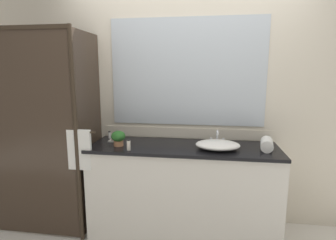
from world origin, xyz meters
TOP-DOWN VIEW (x-y plane):
  - ground_plane at (0.00, 0.00)m, footprint 8.00×8.00m
  - wall_back_with_mirror at (0.00, 0.34)m, footprint 4.40×0.06m
  - vanity_cabinet at (0.00, 0.01)m, footprint 1.80×0.58m
  - shower_enclosure at (-1.27, -0.19)m, footprint 1.20×0.59m
  - sink_basin at (0.32, -0.05)m, footprint 0.41×0.31m
  - faucet at (0.32, 0.12)m, footprint 0.17×0.16m
  - potted_plant at (-0.62, -0.08)m, footprint 0.13×0.13m
  - soap_dish at (-0.72, 0.07)m, footprint 0.10×0.07m
  - amenity_bottle_lotion at (-0.48, -0.21)m, footprint 0.03×0.03m
  - amenity_bottle_body_wash at (-0.81, 0.19)m, footprint 0.03×0.03m
  - rolled_towel_near_edge at (0.76, -0.02)m, footprint 0.15×0.24m

SIDE VIEW (x-z plane):
  - ground_plane at x=0.00m, z-range 0.00..0.00m
  - vanity_cabinet at x=0.00m, z-range 0.00..0.90m
  - soap_dish at x=-0.72m, z-range 0.90..0.93m
  - amenity_bottle_body_wash at x=-0.81m, z-range 0.90..0.98m
  - sink_basin at x=0.32m, z-range 0.90..0.98m
  - amenity_bottle_lotion at x=-0.48m, z-range 0.90..1.00m
  - faucet at x=0.32m, z-range 0.88..1.02m
  - rolled_towel_near_edge at x=0.76m, z-range 0.90..1.01m
  - potted_plant at x=-0.62m, z-range 0.91..1.06m
  - shower_enclosure at x=-1.27m, z-range 0.02..2.02m
  - wall_back_with_mirror at x=0.00m, z-range 0.01..2.61m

